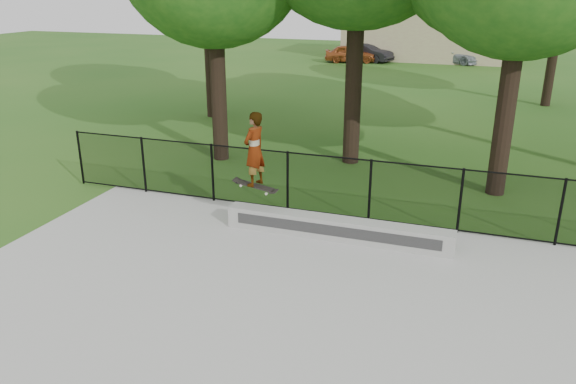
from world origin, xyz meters
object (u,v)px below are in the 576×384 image
(grind_ledge, at_px, (337,228))
(car_a, at_px, (350,54))
(car_c, at_px, (451,55))
(car_b, at_px, (367,53))
(skater_airborne, at_px, (254,151))

(grind_ledge, xyz_separation_m, car_a, (-6.53, 29.26, 0.32))
(car_a, height_order, car_c, car_a)
(car_a, distance_m, car_b, 1.34)
(grind_ledge, xyz_separation_m, skater_airborne, (-1.88, -0.02, 1.57))
(grind_ledge, height_order, car_a, car_a)
(car_a, xyz_separation_m, car_b, (1.03, 0.86, 0.01))
(car_b, distance_m, car_c, 5.88)
(grind_ledge, relative_size, skater_airborne, 2.77)
(car_b, xyz_separation_m, skater_airborne, (3.62, -30.14, 1.24))
(grind_ledge, relative_size, car_a, 1.39)
(car_b, bearing_deg, grind_ledge, -149.43)
(grind_ledge, bearing_deg, car_a, 102.59)
(grind_ledge, height_order, skater_airborne, skater_airborne)
(car_b, bearing_deg, car_c, -59.50)
(car_a, distance_m, skater_airborne, 29.67)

